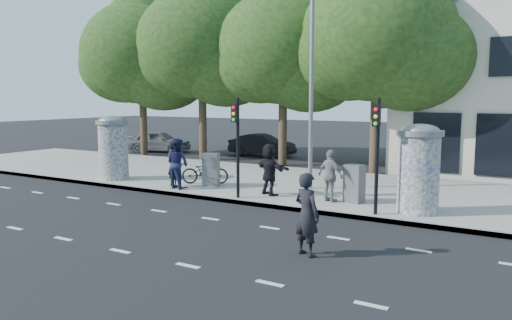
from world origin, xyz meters
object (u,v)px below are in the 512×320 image
Objects in this scene: car_left at (159,141)px; cabinet_left at (211,170)px; traffic_pole_near at (237,137)px; car_mid at (262,145)px; ad_column_right at (419,167)px; ped_b at (174,164)px; ped_f at (270,169)px; cabinet_right at (354,184)px; ad_column_left at (113,146)px; ped_e at (330,176)px; traffic_pole_far at (377,144)px; ped_c at (177,163)px; man_road at (307,214)px; bicycle at (205,172)px; street_lamp at (311,63)px.

cabinet_left is at bearing -149.51° from car_left.
traffic_pole_near reaches higher than car_mid.
ad_column_right is at bearing -136.52° from car_left.
ped_f is (3.95, 0.46, 0.02)m from ped_b.
ped_b is at bearing 169.72° from traffic_pole_near.
cabinet_right is at bearing 168.55° from ad_column_right.
ad_column_right is 5.91m from traffic_pole_near.
ped_b is (3.33, -0.11, -0.50)m from ad_column_left.
ped_e is at bearing 2.01° from ad_column_left.
car_left reaches higher than car_mid.
traffic_pole_far is 7.81m from ped_c.
ad_column_left is 11.44m from traffic_pole_far.
ped_e is at bearing 19.35° from traffic_pole_near.
ad_column_right is at bearing 8.89° from traffic_pole_near.
ad_column_right is 7.98m from cabinet_left.
ped_e is 0.90× the size of man_road.
man_road is at bearing -42.15° from traffic_pole_near.
car_left is at bearing 152.67° from ad_column_right.
cabinet_right is (6.30, -0.37, 0.14)m from bicycle.
cabinet_right is (3.00, 0.29, -0.29)m from ped_f.
traffic_pole_far is 5.12m from street_lamp.
ped_f is at bearing -144.25° from car_left.
ped_b reaches higher than cabinet_right.
traffic_pole_near is 1.85× the size of bicycle.
ad_column_right is at bearing -162.85° from ped_e.
car_left reaches higher than bicycle.
street_lamp is 6.40m from ped_b.
ped_f reaches higher than bicycle.
traffic_pole_near is 1.79× the size of ped_c.
man_road is 0.46× the size of car_left.
cabinet_left is at bearing 16.94° from ped_f.
car_mid is at bearing 136.48° from ad_column_right.
man_road is 1.51× the size of cabinet_left.
ped_c is (-4.31, -2.46, -3.69)m from street_lamp.
traffic_pole_near is 1.91× the size of ped_b.
traffic_pole_far is 1.87× the size of ped_f.
ad_column_left is at bearing 173.89° from traffic_pole_near.
ad_column_left is 10.33m from cabinet_right.
ad_column_right reaches higher than ped_c.
ped_c is (-7.71, 0.38, -1.13)m from traffic_pole_far.
man_road is 0.47× the size of car_mid.
street_lamp is 4.19× the size of man_road.
ped_c is at bearing -10.85° from man_road.
traffic_pole_near is 4.80m from traffic_pole_far.
man_road is (4.47, -4.05, -1.28)m from traffic_pole_near.
car_mid is (-3.83, 10.63, -0.12)m from cabinet_left.
cabinet_left reaches higher than bicycle.
ped_f is at bearing -111.75° from street_lamp.
man_road is (-1.33, -4.95, -0.58)m from ad_column_right.
ped_c is at bearing -176.56° from ad_column_right.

